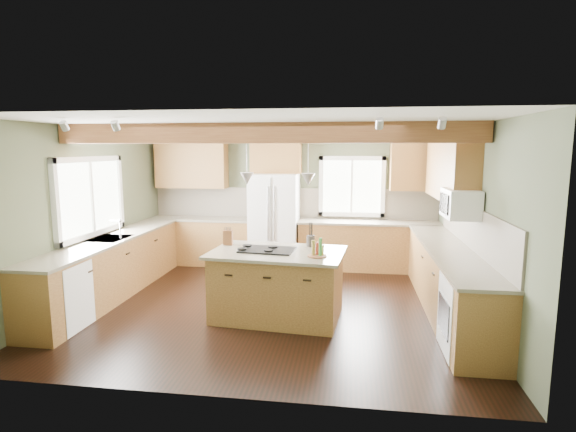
# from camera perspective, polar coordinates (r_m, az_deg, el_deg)

# --- Properties ---
(floor) EXTENTS (5.60, 5.60, 0.00)m
(floor) POSITION_cam_1_polar(r_m,az_deg,el_deg) (6.72, -2.22, -11.20)
(floor) COLOR black
(floor) RESTS_ON ground
(ceiling) EXTENTS (5.60, 5.60, 0.00)m
(ceiling) POSITION_cam_1_polar(r_m,az_deg,el_deg) (6.34, -2.36, 11.52)
(ceiling) COLOR silver
(ceiling) RESTS_ON wall_back
(wall_back) EXTENTS (5.60, 0.00, 5.60)m
(wall_back) POSITION_cam_1_polar(r_m,az_deg,el_deg) (8.85, 0.60, 2.26)
(wall_back) COLOR #4F563D
(wall_back) RESTS_ON ground
(wall_left) EXTENTS (0.00, 5.00, 5.00)m
(wall_left) POSITION_cam_1_polar(r_m,az_deg,el_deg) (7.43, -24.06, 0.29)
(wall_left) COLOR #4F563D
(wall_left) RESTS_ON ground
(wall_right) EXTENTS (0.00, 5.00, 5.00)m
(wall_right) POSITION_cam_1_polar(r_m,az_deg,el_deg) (6.52, 22.72, -0.69)
(wall_right) COLOR #4F563D
(wall_right) RESTS_ON ground
(ceiling_beam) EXTENTS (5.55, 0.26, 0.26)m
(ceiling_beam) POSITION_cam_1_polar(r_m,az_deg,el_deg) (5.88, -3.16, 10.47)
(ceiling_beam) COLOR #5B2E1A
(ceiling_beam) RESTS_ON ceiling
(soffit_trim) EXTENTS (5.55, 0.20, 0.10)m
(soffit_trim) POSITION_cam_1_polar(r_m,az_deg,el_deg) (8.70, 0.52, 10.33)
(soffit_trim) COLOR #5B2E1A
(soffit_trim) RESTS_ON ceiling
(backsplash_back) EXTENTS (5.58, 0.03, 0.58)m
(backsplash_back) POSITION_cam_1_polar(r_m,az_deg,el_deg) (8.85, 0.58, 1.67)
(backsplash_back) COLOR brown
(backsplash_back) RESTS_ON wall_back
(backsplash_right) EXTENTS (0.03, 3.70, 0.58)m
(backsplash_right) POSITION_cam_1_polar(r_m,az_deg,el_deg) (6.58, 22.44, -1.40)
(backsplash_right) COLOR brown
(backsplash_right) RESTS_ON wall_right
(base_cab_back_left) EXTENTS (2.02, 0.60, 0.88)m
(base_cab_back_left) POSITION_cam_1_polar(r_m,az_deg,el_deg) (9.10, -10.92, -3.20)
(base_cab_back_left) COLOR brown
(base_cab_back_left) RESTS_ON floor
(counter_back_left) EXTENTS (2.06, 0.64, 0.04)m
(counter_back_left) POSITION_cam_1_polar(r_m,az_deg,el_deg) (9.02, -11.00, -0.34)
(counter_back_left) COLOR brown
(counter_back_left) RESTS_ON base_cab_back_left
(base_cab_back_right) EXTENTS (2.62, 0.60, 0.88)m
(base_cab_back_right) POSITION_cam_1_polar(r_m,az_deg,el_deg) (8.63, 10.21, -3.83)
(base_cab_back_right) COLOR brown
(base_cab_back_right) RESTS_ON floor
(counter_back_right) EXTENTS (2.66, 0.64, 0.04)m
(counter_back_right) POSITION_cam_1_polar(r_m,az_deg,el_deg) (8.54, 10.29, -0.81)
(counter_back_right) COLOR brown
(counter_back_right) RESTS_ON base_cab_back_right
(base_cab_left) EXTENTS (0.60, 3.70, 0.88)m
(base_cab_left) POSITION_cam_1_polar(r_m,az_deg,el_deg) (7.48, -21.49, -6.23)
(base_cab_left) COLOR brown
(base_cab_left) RESTS_ON floor
(counter_left) EXTENTS (0.64, 3.74, 0.04)m
(counter_left) POSITION_cam_1_polar(r_m,az_deg,el_deg) (7.38, -21.69, -2.77)
(counter_left) COLOR brown
(counter_left) RESTS_ON base_cab_left
(base_cab_right) EXTENTS (0.60, 3.70, 0.88)m
(base_cab_right) POSITION_cam_1_polar(r_m,az_deg,el_deg) (6.68, 19.67, -7.88)
(base_cab_right) COLOR brown
(base_cab_right) RESTS_ON floor
(counter_right) EXTENTS (0.64, 3.74, 0.04)m
(counter_right) POSITION_cam_1_polar(r_m,az_deg,el_deg) (6.57, 19.87, -4.02)
(counter_right) COLOR brown
(counter_right) RESTS_ON base_cab_right
(upper_cab_back_left) EXTENTS (1.40, 0.35, 0.90)m
(upper_cab_back_left) POSITION_cam_1_polar(r_m,az_deg,el_deg) (9.11, -12.13, 6.35)
(upper_cab_back_left) COLOR brown
(upper_cab_back_left) RESTS_ON wall_back
(upper_cab_over_fridge) EXTENTS (0.96, 0.35, 0.70)m
(upper_cab_over_fridge) POSITION_cam_1_polar(r_m,az_deg,el_deg) (8.67, -1.53, 7.76)
(upper_cab_over_fridge) COLOR brown
(upper_cab_over_fridge) RESTS_ON wall_back
(upper_cab_right) EXTENTS (0.35, 2.20, 0.90)m
(upper_cab_right) POSITION_cam_1_polar(r_m,az_deg,el_deg) (7.29, 19.90, 5.52)
(upper_cab_right) COLOR brown
(upper_cab_right) RESTS_ON wall_right
(upper_cab_back_corner) EXTENTS (0.90, 0.35, 0.90)m
(upper_cab_back_corner) POSITION_cam_1_polar(r_m,az_deg,el_deg) (8.64, 15.85, 6.11)
(upper_cab_back_corner) COLOR brown
(upper_cab_back_corner) RESTS_ON wall_back
(window_left) EXTENTS (0.04, 1.60, 1.05)m
(window_left) POSITION_cam_1_polar(r_m,az_deg,el_deg) (7.43, -23.84, 2.25)
(window_left) COLOR white
(window_left) RESTS_ON wall_left
(window_back) EXTENTS (1.10, 0.04, 1.00)m
(window_back) POSITION_cam_1_polar(r_m,az_deg,el_deg) (8.74, 8.10, 3.74)
(window_back) COLOR white
(window_back) RESTS_ON wall_back
(sink) EXTENTS (0.50, 0.65, 0.03)m
(sink) POSITION_cam_1_polar(r_m,az_deg,el_deg) (7.38, -21.69, -2.73)
(sink) COLOR #262628
(sink) RESTS_ON counter_left
(faucet) EXTENTS (0.02, 0.02, 0.28)m
(faucet) POSITION_cam_1_polar(r_m,az_deg,el_deg) (7.27, -20.52, -1.67)
(faucet) COLOR #B2B2B7
(faucet) RESTS_ON sink
(dishwasher) EXTENTS (0.60, 0.60, 0.84)m
(dishwasher) POSITION_cam_1_polar(r_m,az_deg,el_deg) (6.42, -27.15, -9.08)
(dishwasher) COLOR white
(dishwasher) RESTS_ON floor
(oven) EXTENTS (0.60, 0.72, 0.84)m
(oven) POSITION_cam_1_polar(r_m,az_deg,el_deg) (5.48, 22.32, -11.77)
(oven) COLOR white
(oven) RESTS_ON floor
(microwave) EXTENTS (0.40, 0.70, 0.38)m
(microwave) POSITION_cam_1_polar(r_m,az_deg,el_deg) (6.38, 21.05, 1.49)
(microwave) COLOR white
(microwave) RESTS_ON wall_right
(pendant_left) EXTENTS (0.18, 0.18, 0.16)m
(pendant_left) POSITION_cam_1_polar(r_m,az_deg,el_deg) (5.97, -5.23, 4.75)
(pendant_left) COLOR #B2B2B7
(pendant_left) RESTS_ON ceiling
(pendant_right) EXTENTS (0.18, 0.18, 0.16)m
(pendant_right) POSITION_cam_1_polar(r_m,az_deg,el_deg) (5.77, 2.58, 4.64)
(pendant_right) COLOR #B2B2B7
(pendant_right) RESTS_ON ceiling
(refrigerator) EXTENTS (0.90, 0.74, 1.80)m
(refrigerator) POSITION_cam_1_polar(r_m,az_deg,el_deg) (8.58, -1.72, -0.64)
(refrigerator) COLOR white
(refrigerator) RESTS_ON floor
(island) EXTENTS (1.73, 1.15, 0.88)m
(island) POSITION_cam_1_polar(r_m,az_deg,el_deg) (6.13, -1.35, -8.85)
(island) COLOR olive
(island) RESTS_ON floor
(island_top) EXTENTS (1.85, 1.27, 0.04)m
(island_top) POSITION_cam_1_polar(r_m,az_deg,el_deg) (6.00, -1.36, -4.66)
(island_top) COLOR brown
(island_top) RESTS_ON island
(cooktop) EXTENTS (0.75, 0.54, 0.02)m
(cooktop) POSITION_cam_1_polar(r_m,az_deg,el_deg) (6.03, -2.63, -4.31)
(cooktop) COLOR black
(cooktop) RESTS_ON island_top
(knife_block) EXTENTS (0.13, 0.10, 0.21)m
(knife_block) POSITION_cam_1_polar(r_m,az_deg,el_deg) (6.42, -7.62, -2.73)
(knife_block) COLOR brown
(knife_block) RESTS_ON island_top
(utensil_crock) EXTENTS (0.15, 0.15, 0.15)m
(utensil_crock) POSITION_cam_1_polar(r_m,az_deg,el_deg) (6.28, 2.89, -3.17)
(utensil_crock) COLOR #3D3531
(utensil_crock) RESTS_ON island_top
(bottle_tray) EXTENTS (0.26, 0.26, 0.23)m
(bottle_tray) POSITION_cam_1_polar(r_m,az_deg,el_deg) (5.69, 3.73, -4.03)
(bottle_tray) COLOR brown
(bottle_tray) RESTS_ON island_top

